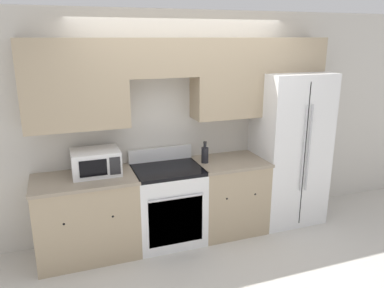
{
  "coord_description": "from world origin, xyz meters",
  "views": [
    {
      "loc": [
        -1.38,
        -3.49,
        2.3
      ],
      "look_at": [
        0.0,
        0.31,
        1.14
      ],
      "focal_mm": 35.0,
      "sensor_mm": 36.0,
      "label": 1
    }
  ],
  "objects_px": {
    "bottle": "(205,154)",
    "microwave": "(96,162)",
    "oven_range": "(168,204)",
    "refrigerator": "(286,148)"
  },
  "relations": [
    {
      "from": "bottle",
      "to": "oven_range",
      "type": "bearing_deg",
      "value": -176.48
    },
    {
      "from": "bottle",
      "to": "microwave",
      "type": "bearing_deg",
      "value": 177.71
    },
    {
      "from": "oven_range",
      "to": "microwave",
      "type": "relative_size",
      "value": 2.11
    },
    {
      "from": "oven_range",
      "to": "microwave",
      "type": "bearing_deg",
      "value": 174.18
    },
    {
      "from": "oven_range",
      "to": "refrigerator",
      "type": "bearing_deg",
      "value": 2.54
    },
    {
      "from": "oven_range",
      "to": "refrigerator",
      "type": "xyz_separation_m",
      "value": [
        1.6,
        0.07,
        0.5
      ]
    },
    {
      "from": "refrigerator",
      "to": "microwave",
      "type": "height_order",
      "value": "refrigerator"
    },
    {
      "from": "refrigerator",
      "to": "bottle",
      "type": "height_order",
      "value": "refrigerator"
    },
    {
      "from": "microwave",
      "to": "refrigerator",
      "type": "bearing_deg",
      "value": -0.17
    },
    {
      "from": "microwave",
      "to": "bottle",
      "type": "bearing_deg",
      "value": -2.29
    }
  ]
}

